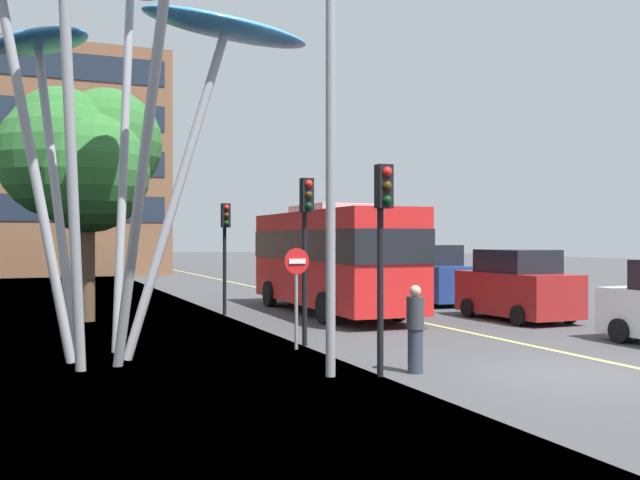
{
  "coord_description": "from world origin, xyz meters",
  "views": [
    {
      "loc": [
        -9.64,
        -10.59,
        2.55
      ],
      "look_at": [
        -1.55,
        8.9,
        2.5
      ],
      "focal_mm": 39.91,
      "sensor_mm": 36.0,
      "label": 1
    }
  ],
  "objects_px": {
    "red_bus": "(330,254)",
    "traffic_light_island_mid": "(225,234)",
    "car_far_side": "(304,264)",
    "pedestrian": "(415,329)",
    "car_parked_far": "(429,276)",
    "no_entry_sign": "(296,282)",
    "leaf_sculpture": "(103,9)",
    "car_parked_mid": "(517,287)",
    "traffic_light_kerb_far": "(306,225)",
    "car_side_street": "(355,272)",
    "street_lamp": "(346,88)",
    "traffic_light_kerb_near": "(383,224)"
  },
  "relations": [
    {
      "from": "leaf_sculpture",
      "to": "red_bus",
      "type": "bearing_deg",
      "value": 38.88
    },
    {
      "from": "leaf_sculpture",
      "to": "traffic_light_island_mid",
      "type": "distance_m",
      "value": 9.87
    },
    {
      "from": "traffic_light_kerb_far",
      "to": "traffic_light_island_mid",
      "type": "height_order",
      "value": "traffic_light_kerb_far"
    },
    {
      "from": "traffic_light_kerb_near",
      "to": "car_far_side",
      "type": "relative_size",
      "value": 0.87
    },
    {
      "from": "red_bus",
      "to": "street_lamp",
      "type": "distance_m",
      "value": 11.35
    },
    {
      "from": "red_bus",
      "to": "traffic_light_island_mid",
      "type": "height_order",
      "value": "traffic_light_island_mid"
    },
    {
      "from": "traffic_light_kerb_far",
      "to": "traffic_light_island_mid",
      "type": "bearing_deg",
      "value": 89.91
    },
    {
      "from": "car_parked_mid",
      "to": "car_parked_far",
      "type": "xyz_separation_m",
      "value": [
        0.37,
        5.81,
        0.04
      ]
    },
    {
      "from": "traffic_light_kerb_far",
      "to": "street_lamp",
      "type": "xyz_separation_m",
      "value": [
        -0.62,
        -3.59,
        2.48
      ]
    },
    {
      "from": "traffic_light_kerb_far",
      "to": "street_lamp",
      "type": "height_order",
      "value": "street_lamp"
    },
    {
      "from": "traffic_light_kerb_far",
      "to": "no_entry_sign",
      "type": "bearing_deg",
      "value": -135.86
    },
    {
      "from": "car_parked_mid",
      "to": "pedestrian",
      "type": "height_order",
      "value": "car_parked_mid"
    },
    {
      "from": "traffic_light_kerb_far",
      "to": "car_parked_far",
      "type": "bearing_deg",
      "value": 44.59
    },
    {
      "from": "leaf_sculpture",
      "to": "car_side_street",
      "type": "bearing_deg",
      "value": 48.75
    },
    {
      "from": "traffic_light_kerb_far",
      "to": "car_far_side",
      "type": "relative_size",
      "value": 0.89
    },
    {
      "from": "car_parked_far",
      "to": "street_lamp",
      "type": "distance_m",
      "value": 15.52
    },
    {
      "from": "red_bus",
      "to": "car_parked_mid",
      "type": "height_order",
      "value": "red_bus"
    },
    {
      "from": "car_parked_far",
      "to": "car_far_side",
      "type": "bearing_deg",
      "value": 89.93
    },
    {
      "from": "red_bus",
      "to": "pedestrian",
      "type": "relative_size",
      "value": 5.98
    },
    {
      "from": "pedestrian",
      "to": "red_bus",
      "type": "bearing_deg",
      "value": 75.35
    },
    {
      "from": "car_parked_mid",
      "to": "car_far_side",
      "type": "distance_m",
      "value": 19.27
    },
    {
      "from": "car_parked_far",
      "to": "street_lamp",
      "type": "xyz_separation_m",
      "value": [
        -9.03,
        -11.88,
        4.27
      ]
    },
    {
      "from": "car_parked_mid",
      "to": "no_entry_sign",
      "type": "distance_m",
      "value": 8.91
    },
    {
      "from": "car_parked_mid",
      "to": "street_lamp",
      "type": "relative_size",
      "value": 0.48
    },
    {
      "from": "car_parked_far",
      "to": "car_far_side",
      "type": "xyz_separation_m",
      "value": [
        0.02,
        13.46,
        0.01
      ]
    },
    {
      "from": "red_bus",
      "to": "car_parked_far",
      "type": "xyz_separation_m",
      "value": [
        5.01,
        1.81,
        -0.94
      ]
    },
    {
      "from": "leaf_sculpture",
      "to": "traffic_light_island_mid",
      "type": "bearing_deg",
      "value": 57.82
    },
    {
      "from": "traffic_light_kerb_near",
      "to": "street_lamp",
      "type": "bearing_deg",
      "value": 140.86
    },
    {
      "from": "traffic_light_kerb_far",
      "to": "traffic_light_island_mid",
      "type": "relative_size",
      "value": 1.07
    },
    {
      "from": "traffic_light_island_mid",
      "to": "street_lamp",
      "type": "height_order",
      "value": "street_lamp"
    },
    {
      "from": "no_entry_sign",
      "to": "car_far_side",
      "type": "bearing_deg",
      "value": 68.29
    },
    {
      "from": "traffic_light_kerb_far",
      "to": "car_parked_far",
      "type": "height_order",
      "value": "traffic_light_kerb_far"
    },
    {
      "from": "leaf_sculpture",
      "to": "car_far_side",
      "type": "xyz_separation_m",
      "value": [
        13.03,
        21.73,
        -6.32
      ]
    },
    {
      "from": "car_parked_far",
      "to": "no_entry_sign",
      "type": "bearing_deg",
      "value": -135.43
    },
    {
      "from": "red_bus",
      "to": "traffic_light_kerb_near",
      "type": "relative_size",
      "value": 2.55
    },
    {
      "from": "leaf_sculpture",
      "to": "car_parked_mid",
      "type": "height_order",
      "value": "leaf_sculpture"
    },
    {
      "from": "red_bus",
      "to": "traffic_light_island_mid",
      "type": "bearing_deg",
      "value": 165.43
    },
    {
      "from": "street_lamp",
      "to": "no_entry_sign",
      "type": "height_order",
      "value": "street_lamp"
    },
    {
      "from": "leaf_sculpture",
      "to": "car_parked_far",
      "type": "distance_m",
      "value": 16.67
    },
    {
      "from": "car_far_side",
      "to": "pedestrian",
      "type": "height_order",
      "value": "car_far_side"
    },
    {
      "from": "traffic_light_kerb_far",
      "to": "red_bus",
      "type": "bearing_deg",
      "value": 62.3
    },
    {
      "from": "traffic_light_kerb_near",
      "to": "traffic_light_island_mid",
      "type": "distance_m",
      "value": 11.4
    },
    {
      "from": "traffic_light_island_mid",
      "to": "car_far_side",
      "type": "distance_m",
      "value": 16.75
    },
    {
      "from": "traffic_light_kerb_near",
      "to": "no_entry_sign",
      "type": "bearing_deg",
      "value": 94.81
    },
    {
      "from": "car_parked_mid",
      "to": "traffic_light_island_mid",
      "type": "bearing_deg",
      "value": 148.74
    },
    {
      "from": "red_bus",
      "to": "car_side_street",
      "type": "bearing_deg",
      "value": 59.5
    },
    {
      "from": "traffic_light_kerb_far",
      "to": "leaf_sculpture",
      "type": "bearing_deg",
      "value": 179.72
    },
    {
      "from": "car_parked_far",
      "to": "traffic_light_kerb_far",
      "type": "bearing_deg",
      "value": -135.41
    },
    {
      "from": "car_far_side",
      "to": "street_lamp",
      "type": "relative_size",
      "value": 0.52
    },
    {
      "from": "street_lamp",
      "to": "no_entry_sign",
      "type": "bearing_deg",
      "value": 85.83
    }
  ]
}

